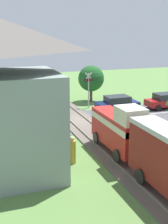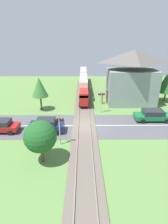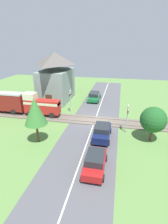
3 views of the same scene
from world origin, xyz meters
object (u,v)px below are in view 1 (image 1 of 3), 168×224
at_px(car_near_crossing, 117,104).
at_px(crossing_signal_west_approach, 89,86).
at_px(car_behind_queue, 166,100).
at_px(crossing_signal_east_approach, 63,110).
at_px(pedestrian_by_station, 72,151).

bearing_deg(car_near_crossing, crossing_signal_west_approach, -55.07).
xyz_separation_m(car_behind_queue, crossing_signal_west_approach, (7.05, -2.64, 1.44)).
height_order(crossing_signal_west_approach, crossing_signal_east_approach, same).
relative_size(car_near_crossing, pedestrian_by_station, 2.41).
height_order(car_near_crossing, pedestrian_by_station, pedestrian_by_station).
bearing_deg(car_behind_queue, crossing_signal_east_approach, 24.87).
distance_m(car_behind_queue, pedestrian_by_station, 15.51).
bearing_deg(car_behind_queue, pedestrian_by_station, 36.78).
bearing_deg(crossing_signal_west_approach, crossing_signal_east_approach, 59.19).
height_order(car_behind_queue, crossing_signal_east_approach, crossing_signal_east_approach).
distance_m(car_behind_queue, crossing_signal_east_approach, 13.22).
bearing_deg(crossing_signal_east_approach, car_behind_queue, -155.13).
xyz_separation_m(car_near_crossing, car_behind_queue, (-5.20, 0.00, -0.05)).
distance_m(crossing_signal_east_approach, pedestrian_by_station, 4.08).
relative_size(crossing_signal_east_approach, pedestrian_by_station, 2.16).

